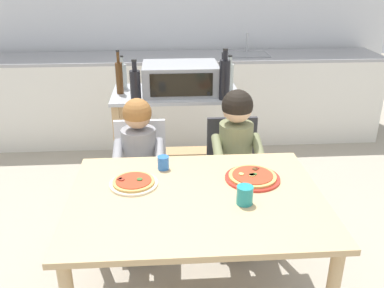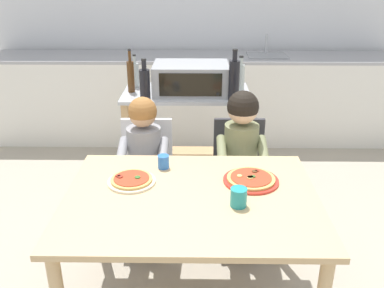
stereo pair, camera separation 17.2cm
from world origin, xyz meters
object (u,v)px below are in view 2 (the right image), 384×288
object	(u,v)px
toaster_oven	(191,78)
dining_chair_right	(239,171)
dining_chair_left	(147,171)
drinking_cup_blue	(163,162)
drinking_cup_teal	(239,197)
kitchen_island_cart	(187,128)
pizza_plate_cream	(132,180)
child_in_olive_shirt	(242,151)
dining_table	(191,212)
bottle_clear_vinegar	(131,75)
bottle_dark_olive_oil	(235,74)
bottle_slim_sauce	(240,78)
child_in_grey_shirt	(143,157)
bottle_brown_beer	(234,79)
bottle_squat_spirits	(135,74)
pizza_plate_red_rimmed	(251,179)
bottle_tall_green_wine	(145,83)

from	to	relation	value
toaster_oven	dining_chair_right	world-z (taller)	toaster_oven
dining_chair_left	drinking_cup_blue	distance (m)	0.54
toaster_oven	drinking_cup_teal	size ratio (longest dim) A/B	6.05
kitchen_island_cart	pizza_plate_cream	bearing A→B (deg)	-102.75
drinking_cup_blue	child_in_olive_shirt	bearing A→B (deg)	34.46
dining_table	child_in_olive_shirt	distance (m)	0.71
drinking_cup_blue	toaster_oven	bearing A→B (deg)	81.75
dining_chair_right	pizza_plate_cream	xyz separation A→B (m)	(-0.63, -0.62, 0.25)
bottle_clear_vinegar	drinking_cup_teal	xyz separation A→B (m)	(0.70, -1.36, -0.24)
dining_table	drinking_cup_teal	size ratio (longest dim) A/B	13.73
bottle_dark_olive_oil	dining_chair_right	distance (m)	0.85
bottle_dark_olive_oil	dining_chair_left	world-z (taller)	bottle_dark_olive_oil
bottle_slim_sauce	bottle_clear_vinegar	size ratio (longest dim) A/B	0.86
dining_chair_right	drinking_cup_teal	world-z (taller)	dining_chair_right
drinking_cup_teal	pizza_plate_cream	bearing A→B (deg)	157.76
dining_table	dining_chair_left	world-z (taller)	dining_chair_left
child_in_olive_shirt	bottle_dark_olive_oil	bearing A→B (deg)	89.49
dining_chair_right	child_in_olive_shirt	bearing A→B (deg)	-90.00
pizza_plate_cream	child_in_grey_shirt	bearing A→B (deg)	89.96
pizza_plate_cream	drinking_cup_blue	distance (m)	0.23
bottle_brown_beer	child_in_olive_shirt	xyz separation A→B (m)	(0.03, -0.44, -0.35)
dining_table	pizza_plate_cream	bearing A→B (deg)	156.94
child_in_olive_shirt	drinking_cup_teal	world-z (taller)	child_in_olive_shirt
bottle_slim_sauce	pizza_plate_cream	distance (m)	1.33
child_in_olive_shirt	bottle_squat_spirits	bearing A→B (deg)	134.74
pizza_plate_red_rimmed	bottle_slim_sauce	bearing A→B (deg)	88.18
child_in_olive_shirt	pizza_plate_cream	xyz separation A→B (m)	(-0.63, -0.50, 0.05)
toaster_oven	dining_chair_left	xyz separation A→B (m)	(-0.29, -0.52, -0.51)
dining_chair_right	dining_table	bearing A→B (deg)	-112.62
dining_chair_left	bottle_dark_olive_oil	bearing A→B (deg)	47.39
bottle_dark_olive_oil	pizza_plate_red_rimmed	size ratio (longest dim) A/B	0.90
bottle_dark_olive_oil	child_in_olive_shirt	distance (m)	0.85
bottle_dark_olive_oil	child_in_olive_shirt	bearing A→B (deg)	-90.51
drinking_cup_blue	child_in_grey_shirt	bearing A→B (deg)	116.54
bottle_slim_sauce	bottle_squat_spirits	size ratio (longest dim) A/B	1.09
toaster_oven	child_in_grey_shirt	xyz separation A→B (m)	(-0.29, -0.65, -0.35)
kitchen_island_cart	bottle_slim_sauce	xyz separation A→B (m)	(0.40, -0.02, 0.42)
pizza_plate_cream	toaster_oven	bearing A→B (deg)	75.45
dining_table	child_in_olive_shirt	world-z (taller)	child_in_olive_shirt
bottle_slim_sauce	bottle_dark_olive_oil	world-z (taller)	bottle_slim_sauce
bottle_tall_green_wine	bottle_clear_vinegar	size ratio (longest dim) A/B	0.91
bottle_tall_green_wine	pizza_plate_red_rimmed	xyz separation A→B (m)	(0.66, -0.93, -0.26)
bottle_tall_green_wine	dining_chair_left	world-z (taller)	bottle_tall_green_wine
toaster_oven	drinking_cup_blue	world-z (taller)	toaster_oven
kitchen_island_cart	bottle_brown_beer	size ratio (longest dim) A/B	2.64
bottle_dark_olive_oil	bottle_brown_beer	bearing A→B (deg)	-95.70
dining_chair_right	child_in_olive_shirt	xyz separation A→B (m)	(-0.00, -0.12, 0.20)
bottle_clear_vinegar	pizza_plate_red_rimmed	world-z (taller)	bottle_clear_vinegar
bottle_slim_sauce	dining_chair_right	distance (m)	0.72
bottle_brown_beer	drinking_cup_teal	xyz separation A→B (m)	(-0.06, -1.16, -0.26)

